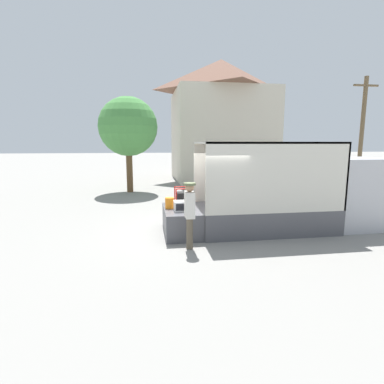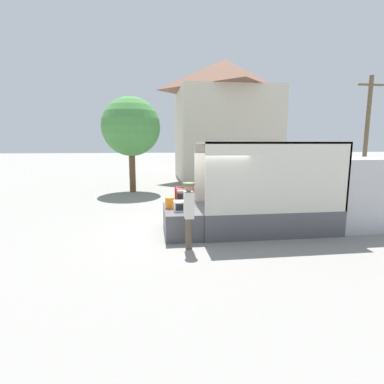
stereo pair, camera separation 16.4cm
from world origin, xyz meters
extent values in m
plane|color=gray|center=(0.00, 0.00, 0.00)|extent=(160.00, 160.00, 0.00)
cube|color=#B2B2B7|center=(5.34, 0.00, 1.17)|extent=(1.98, 1.99, 2.34)
cube|color=#4C4C51|center=(2.18, 0.00, 0.40)|extent=(4.36, 2.16, 0.80)
cube|color=beige|center=(2.18, 1.05, 1.84)|extent=(4.36, 0.06, 2.07)
cube|color=beige|center=(2.18, -1.05, 1.84)|extent=(4.36, 0.06, 2.07)
cube|color=beige|center=(4.33, 0.00, 1.84)|extent=(0.06, 2.16, 2.07)
cube|color=beige|center=(2.18, 0.00, 2.85)|extent=(4.36, 2.16, 0.06)
cylinder|color=orange|center=(1.24, -0.77, 0.96)|extent=(0.26, 0.26, 0.32)
cube|color=olive|center=(1.98, 0.03, 0.93)|extent=(0.44, 0.32, 0.26)
cube|color=#B2A893|center=(1.81, -0.13, 0.98)|extent=(0.44, 0.32, 0.35)
cube|color=#4C4C51|center=(-0.55, 0.00, 0.40)|extent=(1.11, 2.05, 0.80)
cube|color=white|center=(-0.58, -0.32, 0.96)|extent=(0.50, 0.39, 0.30)
cube|color=black|center=(-0.63, -0.52, 0.96)|extent=(0.32, 0.01, 0.21)
cube|color=black|center=(-0.44, 0.50, 1.02)|extent=(0.45, 0.41, 0.43)
cylinder|color=slate|center=(-0.26, 0.50, 1.04)|extent=(0.17, 0.23, 0.23)
cylinder|color=red|center=(-0.70, 0.26, 1.10)|extent=(0.04, 0.04, 0.60)
cylinder|color=red|center=(-0.17, 0.26, 1.10)|extent=(0.04, 0.04, 0.60)
cylinder|color=red|center=(-0.70, 0.74, 1.10)|extent=(0.04, 0.04, 0.60)
cylinder|color=red|center=(-0.17, 0.74, 1.10)|extent=(0.04, 0.04, 0.60)
cylinder|color=red|center=(-0.44, 0.26, 1.38)|extent=(0.53, 0.04, 0.04)
cylinder|color=red|center=(-0.44, 0.74, 1.38)|extent=(0.53, 0.04, 0.04)
cylinder|color=orange|center=(-0.93, 0.07, 0.98)|extent=(0.28, 0.28, 0.34)
cylinder|color=brown|center=(-0.51, -1.46, 0.44)|extent=(0.18, 0.18, 0.88)
cube|color=beige|center=(-0.51, -1.46, 1.22)|extent=(0.24, 0.44, 0.69)
sphere|color=tan|center=(-0.51, -1.46, 1.69)|extent=(0.24, 0.24, 0.24)
cylinder|color=#606B47|center=(-0.51, -1.46, 1.78)|extent=(0.32, 0.32, 0.06)
cube|color=beige|center=(4.19, 14.24, 3.38)|extent=(7.13, 7.23, 6.76)
pyramid|color=brown|center=(4.19, 14.24, 7.94)|extent=(7.49, 7.60, 2.36)
cylinder|color=brown|center=(13.16, 9.90, 3.64)|extent=(0.28, 0.28, 7.28)
cube|color=brown|center=(13.16, 9.90, 6.68)|extent=(1.80, 0.14, 0.12)
cylinder|color=brown|center=(-2.61, 8.55, 1.13)|extent=(0.36, 0.36, 2.26)
sphere|color=#478942|center=(-2.61, 8.55, 3.76)|extent=(3.34, 3.34, 3.34)
camera|label=1|loc=(-1.62, -9.17, 2.84)|focal=28.00mm
camera|label=2|loc=(-1.45, -9.20, 2.84)|focal=28.00mm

